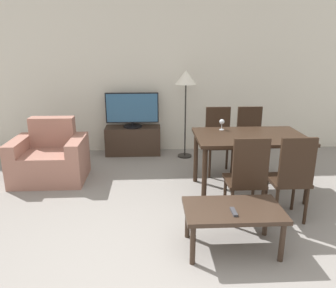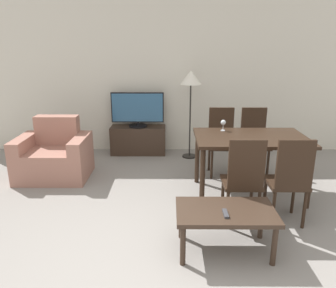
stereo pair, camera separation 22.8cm
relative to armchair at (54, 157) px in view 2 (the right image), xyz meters
The scene contains 14 objects.
ground_plane 2.79m from the armchair, 55.83° to the right, with size 18.00×18.00×0.00m, color gray.
wall_back 2.31m from the armchair, 40.83° to the left, with size 7.26×0.06×2.70m.
armchair is the anchor object (origin of this frame).
tv_stand 1.56m from the armchair, 44.18° to the left, with size 0.95×0.38×0.49m.
tv 1.63m from the armchair, 44.12° to the left, with size 0.91×0.32×0.60m.
coffee_table 2.84m from the armchair, 39.47° to the right, with size 0.91×0.54×0.42m.
dining_table 2.77m from the armchair, 12.10° to the right, with size 1.37×0.88×0.78m.
dining_chair_near 2.79m from the armchair, 28.51° to the right, with size 0.40×0.40×0.98m.
dining_chair_far 2.94m from the armchair, ahead, with size 0.40×0.40×0.98m.
dining_chair_near_right 3.22m from the armchair, 24.42° to the right, with size 0.40×0.40×0.98m.
dining_chair_far_left 2.46m from the armchair, ahead, with size 0.40×0.40×0.98m.
floor_lamp 2.41m from the armchair, 23.74° to the left, with size 0.35×0.35×1.47m.
remote_primary 2.88m from the armchair, 41.05° to the right, with size 0.04×0.15×0.02m.
wine_glass_left 2.47m from the armchair, ahead, with size 0.07×0.07×0.15m.
Camera 2 is at (0.12, -2.19, 1.87)m, focal length 35.00 mm.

